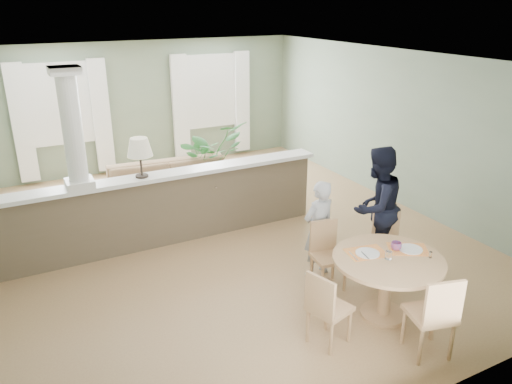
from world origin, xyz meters
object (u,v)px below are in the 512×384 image
houseplant (211,158)px  chair_far_man (386,241)px  chair_side (326,306)px  sofa (173,187)px  man_person (376,207)px  child_person (318,229)px  chair_near (435,313)px  dining_table (387,270)px  chair_far_boy (326,251)px

houseplant → chair_far_man: houseplant is taller
chair_far_man → chair_side: bearing=-120.8°
sofa → man_person: bearing=-55.5°
child_person → man_person: man_person is taller
chair_far_man → man_person: (0.01, 0.27, 0.38)m
sofa → chair_side: (0.19, -4.34, 0.08)m
man_person → chair_near: bearing=55.3°
dining_table → chair_side: chair_side is taller
sofa → houseplant: bearing=28.6°
chair_far_man → man_person: bearing=117.0°
chair_side → man_person: (1.63, 1.17, 0.37)m
sofa → chair_near: (1.05, -5.01, 0.13)m
chair_far_man → chair_far_boy: bearing=-156.9°
houseplant → chair_far_man: size_ratio=1.64×
houseplant → chair_far_boy: size_ratio=1.60×
chair_near → chair_side: bearing=-23.1°
sofa → chair_far_boy: size_ratio=3.16×
chair_near → chair_side: (-0.86, 0.67, -0.05)m
child_person → dining_table: bearing=90.8°
chair_side → man_person: bearing=-70.2°
sofa → chair_far_man: size_ratio=3.23×
chair_far_man → chair_near: chair_near is taller
man_person → chair_far_boy: bearing=-2.1°
chair_far_boy → dining_table: bearing=-69.0°
sofa → chair_far_man: 3.89m
chair_far_boy → chair_side: size_ratio=1.00×
chair_far_man → chair_near: 1.74m
houseplant → chair_far_boy: 3.74m
houseplant → man_person: (0.92, -3.58, 0.15)m
dining_table → man_person: 1.28m
sofa → child_person: 3.23m
chair_far_man → child_person: size_ratio=0.63×
dining_table → man_person: bearing=56.3°
houseplant → chair_side: 4.80m
chair_far_boy → chair_far_man: bearing=1.2°
dining_table → man_person: (0.70, 1.05, 0.24)m
houseplant → chair_far_boy: (0.01, -3.73, -0.22)m
chair_near → chair_side: chair_near is taller
sofa → chair_far_man: chair_far_man is taller
chair_far_boy → chair_far_man: 0.90m
chair_far_boy → child_person: 0.33m
chair_far_boy → man_person: man_person is taller
chair_far_boy → child_person: size_ratio=0.65×
chair_near → man_person: (0.77, 1.83, 0.32)m
chair_near → child_person: 1.95m
chair_far_boy → chair_far_man: size_ratio=1.02×
dining_table → chair_side: (-0.93, -0.12, -0.13)m
sofa → chair_far_man: bearing=-57.7°
sofa → chair_far_boy: bearing=-70.0°
chair_far_man → child_person: 0.94m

